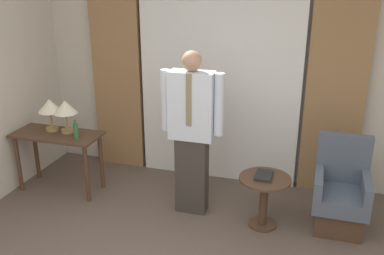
{
  "coord_description": "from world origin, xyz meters",
  "views": [
    {
      "loc": [
        1.13,
        -2.02,
        2.51
      ],
      "look_at": [
        -0.02,
        1.79,
        1.03
      ],
      "focal_mm": 40.0,
      "sensor_mm": 36.0,
      "label": 1
    }
  ],
  "objects_px": {
    "bottle_near_edge": "(76,131)",
    "side_table": "(264,193)",
    "desk": "(58,144)",
    "table_lamp_left": "(50,107)",
    "table_lamp_right": "(65,109)",
    "book": "(264,175)",
    "person": "(192,128)",
    "armchair": "(340,196)"
  },
  "relations": [
    {
      "from": "table_lamp_left",
      "to": "bottle_near_edge",
      "type": "distance_m",
      "value": 0.48
    },
    {
      "from": "bottle_near_edge",
      "to": "book",
      "type": "relative_size",
      "value": 0.91
    },
    {
      "from": "table_lamp_right",
      "to": "side_table",
      "type": "relative_size",
      "value": 0.7
    },
    {
      "from": "table_lamp_left",
      "to": "person",
      "type": "height_order",
      "value": "person"
    },
    {
      "from": "table_lamp_left",
      "to": "side_table",
      "type": "distance_m",
      "value": 2.62
    },
    {
      "from": "desk",
      "to": "side_table",
      "type": "height_order",
      "value": "desk"
    },
    {
      "from": "table_lamp_right",
      "to": "armchair",
      "type": "relative_size",
      "value": 0.41
    },
    {
      "from": "armchair",
      "to": "side_table",
      "type": "xyz_separation_m",
      "value": [
        -0.74,
        -0.22,
        0.03
      ]
    },
    {
      "from": "desk",
      "to": "armchair",
      "type": "xyz_separation_m",
      "value": [
        3.18,
        0.13,
        -0.25
      ]
    },
    {
      "from": "armchair",
      "to": "side_table",
      "type": "distance_m",
      "value": 0.78
    },
    {
      "from": "side_table",
      "to": "book",
      "type": "xyz_separation_m",
      "value": [
        -0.02,
        0.02,
        0.19
      ]
    },
    {
      "from": "bottle_near_edge",
      "to": "armchair",
      "type": "height_order",
      "value": "bottle_near_edge"
    },
    {
      "from": "bottle_near_edge",
      "to": "side_table",
      "type": "distance_m",
      "value": 2.17
    },
    {
      "from": "table_lamp_left",
      "to": "armchair",
      "type": "bearing_deg",
      "value": 0.98
    },
    {
      "from": "bottle_near_edge",
      "to": "book",
      "type": "distance_m",
      "value": 2.12
    },
    {
      "from": "armchair",
      "to": "desk",
      "type": "bearing_deg",
      "value": -177.67
    },
    {
      "from": "table_lamp_right",
      "to": "book",
      "type": "relative_size",
      "value": 1.56
    },
    {
      "from": "table_lamp_left",
      "to": "table_lamp_right",
      "type": "height_order",
      "value": "same"
    },
    {
      "from": "person",
      "to": "book",
      "type": "xyz_separation_m",
      "value": [
        0.78,
        -0.06,
        -0.4
      ]
    },
    {
      "from": "table_lamp_left",
      "to": "armchair",
      "type": "relative_size",
      "value": 0.41
    },
    {
      "from": "book",
      "to": "armchair",
      "type": "bearing_deg",
      "value": 14.95
    },
    {
      "from": "book",
      "to": "table_lamp_right",
      "type": "bearing_deg",
      "value": 176.39
    },
    {
      "from": "table_lamp_left",
      "to": "table_lamp_right",
      "type": "distance_m",
      "value": 0.21
    },
    {
      "from": "table_lamp_right",
      "to": "person",
      "type": "distance_m",
      "value": 1.54
    },
    {
      "from": "desk",
      "to": "person",
      "type": "bearing_deg",
      "value": -0.35
    },
    {
      "from": "person",
      "to": "armchair",
      "type": "distance_m",
      "value": 1.66
    },
    {
      "from": "table_lamp_left",
      "to": "bottle_near_edge",
      "type": "bearing_deg",
      "value": -20.22
    },
    {
      "from": "desk",
      "to": "side_table",
      "type": "xyz_separation_m",
      "value": [
        2.44,
        -0.09,
        -0.22
      ]
    },
    {
      "from": "side_table",
      "to": "desk",
      "type": "bearing_deg",
      "value": 177.79
    },
    {
      "from": "desk",
      "to": "book",
      "type": "relative_size",
      "value": 4.17
    },
    {
      "from": "table_lamp_left",
      "to": "table_lamp_right",
      "type": "xyz_separation_m",
      "value": [
        0.21,
        0.0,
        0.0
      ]
    },
    {
      "from": "bottle_near_edge",
      "to": "side_table",
      "type": "relative_size",
      "value": 0.41
    },
    {
      "from": "bottle_near_edge",
      "to": "side_table",
      "type": "bearing_deg",
      "value": -0.37
    },
    {
      "from": "person",
      "to": "armchair",
      "type": "relative_size",
      "value": 1.88
    },
    {
      "from": "desk",
      "to": "book",
      "type": "distance_m",
      "value": 2.42
    },
    {
      "from": "desk",
      "to": "bottle_near_edge",
      "type": "distance_m",
      "value": 0.39
    },
    {
      "from": "armchair",
      "to": "side_table",
      "type": "height_order",
      "value": "armchair"
    },
    {
      "from": "table_lamp_left",
      "to": "armchair",
      "type": "distance_m",
      "value": 3.35
    },
    {
      "from": "bottle_near_edge",
      "to": "armchair",
      "type": "relative_size",
      "value": 0.24
    },
    {
      "from": "table_lamp_right",
      "to": "person",
      "type": "bearing_deg",
      "value": -3.08
    },
    {
      "from": "desk",
      "to": "table_lamp_left",
      "type": "distance_m",
      "value": 0.44
    },
    {
      "from": "desk",
      "to": "person",
      "type": "height_order",
      "value": "person"
    }
  ]
}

